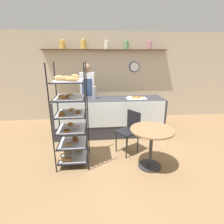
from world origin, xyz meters
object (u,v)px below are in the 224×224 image
at_px(pastry_rack, 70,120).
at_px(donut_tray_counter, 136,98).
at_px(person_worker, 88,93).
at_px(cafe_table, 151,138).
at_px(cafe_chair, 130,127).
at_px(coffee_carafe, 94,92).

distance_m(pastry_rack, donut_tray_counter, 1.92).
relative_size(person_worker, cafe_table, 2.33).
bearing_deg(cafe_chair, person_worker, 178.91).
relative_size(person_worker, donut_tray_counter, 3.64).
height_order(cafe_chair, donut_tray_counter, donut_tray_counter).
bearing_deg(donut_tray_counter, coffee_carafe, 174.93).
xyz_separation_m(coffee_carafe, donut_tray_counter, (1.04, -0.09, -0.14)).
xyz_separation_m(cafe_chair, coffee_carafe, (-0.73, 1.00, 0.56)).
relative_size(pastry_rack, coffee_carafe, 5.84).
relative_size(person_worker, coffee_carafe, 5.58).
height_order(cafe_table, donut_tray_counter, donut_tray_counter).
bearing_deg(cafe_chair, pastry_rack, -107.18).
bearing_deg(pastry_rack, coffee_carafe, 71.47).
xyz_separation_m(cafe_table, donut_tray_counter, (0.04, 1.49, 0.40)).
distance_m(person_worker, donut_tray_counter, 1.37).
distance_m(pastry_rack, person_worker, 1.86).
relative_size(coffee_carafe, donut_tray_counter, 0.65).
distance_m(pastry_rack, coffee_carafe, 1.41).
relative_size(cafe_table, donut_tray_counter, 1.56).
bearing_deg(person_worker, cafe_chair, -58.76).
relative_size(pastry_rack, cafe_table, 2.44).
bearing_deg(donut_tray_counter, cafe_chair, -108.82).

